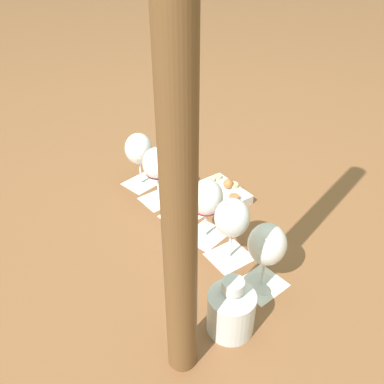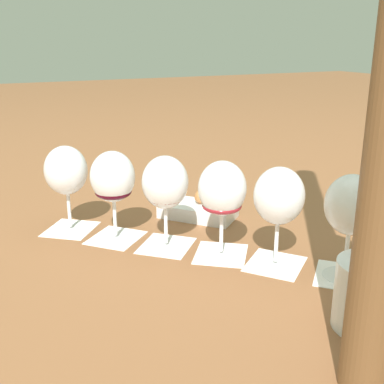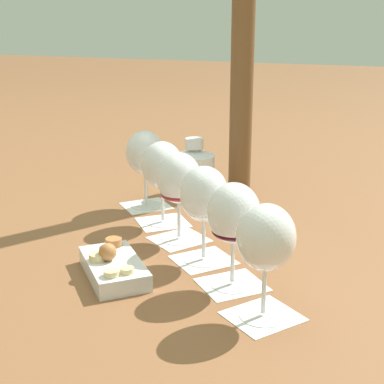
% 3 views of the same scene
% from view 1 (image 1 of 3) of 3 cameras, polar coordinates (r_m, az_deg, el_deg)
% --- Properties ---
extents(ground_plane, '(8.00, 8.00, 0.00)m').
position_cam_1_polar(ground_plane, '(1.22, 0.03, -4.70)').
color(ground_plane, brown).
extents(tasting_card_0, '(0.15, 0.15, 0.00)m').
position_cam_1_polar(tasting_card_0, '(1.07, 9.74, -12.62)').
color(tasting_card_0, white).
rests_on(tasting_card_0, ground_plane).
extents(tasting_card_1, '(0.14, 0.15, 0.00)m').
position_cam_1_polar(tasting_card_1, '(1.13, 5.27, -8.99)').
color(tasting_card_1, white).
rests_on(tasting_card_1, ground_plane).
extents(tasting_card_2, '(0.15, 0.14, 0.00)m').
position_cam_1_polar(tasting_card_2, '(1.19, 1.91, -6.08)').
color(tasting_card_2, white).
rests_on(tasting_card_2, ground_plane).
extents(tasting_card_3, '(0.15, 0.15, 0.00)m').
position_cam_1_polar(tasting_card_3, '(1.26, -1.58, -3.40)').
color(tasting_card_3, white).
rests_on(tasting_card_3, ground_plane).
extents(tasting_card_4, '(0.15, 0.15, 0.00)m').
position_cam_1_polar(tasting_card_4, '(1.33, -4.63, -1.00)').
color(tasting_card_4, white).
rests_on(tasting_card_4, ground_plane).
extents(tasting_card_5, '(0.15, 0.14, 0.00)m').
position_cam_1_polar(tasting_card_5, '(1.42, -7.09, 1.28)').
color(tasting_card_5, white).
rests_on(tasting_card_5, ground_plane).
extents(wine_glass_0, '(0.09, 0.09, 0.19)m').
position_cam_1_polar(wine_glass_0, '(0.98, 10.45, -7.58)').
color(wine_glass_0, white).
rests_on(wine_glass_0, tasting_card_0).
extents(wine_glass_1, '(0.09, 0.09, 0.19)m').
position_cam_1_polar(wine_glass_1, '(1.04, 5.63, -3.97)').
color(wine_glass_1, white).
rests_on(wine_glass_1, tasting_card_1).
extents(wine_glass_2, '(0.09, 0.09, 0.19)m').
position_cam_1_polar(wine_glass_2, '(1.11, 2.03, -1.11)').
color(wine_glass_2, white).
rests_on(wine_glass_2, tasting_card_2).
extents(wine_glass_3, '(0.09, 0.09, 0.19)m').
position_cam_1_polar(wine_glass_3, '(1.18, -1.67, 1.41)').
color(wine_glass_3, white).
rests_on(wine_glass_3, tasting_card_3).
extents(wine_glass_4, '(0.09, 0.09, 0.19)m').
position_cam_1_polar(wine_glass_4, '(1.27, -4.89, 3.66)').
color(wine_glass_4, white).
rests_on(wine_glass_4, tasting_card_4).
extents(wine_glass_5, '(0.09, 0.09, 0.19)m').
position_cam_1_polar(wine_glass_5, '(1.36, -7.47, 5.73)').
color(wine_glass_5, white).
rests_on(wine_glass_5, tasting_card_5).
extents(ceramic_vase, '(0.11, 0.11, 0.15)m').
position_cam_1_polar(ceramic_vase, '(0.92, 5.52, -15.94)').
color(ceramic_vase, silver).
rests_on(ceramic_vase, ground_plane).
extents(snack_dish, '(0.19, 0.18, 0.06)m').
position_cam_1_polar(snack_dish, '(1.34, 4.67, 0.07)').
color(snack_dish, silver).
rests_on(snack_dish, ground_plane).
extents(umbrella_pole, '(0.06, 0.06, 1.04)m').
position_cam_1_polar(umbrella_pole, '(0.56, -2.03, 7.75)').
color(umbrella_pole, brown).
rests_on(umbrella_pole, ground_plane).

